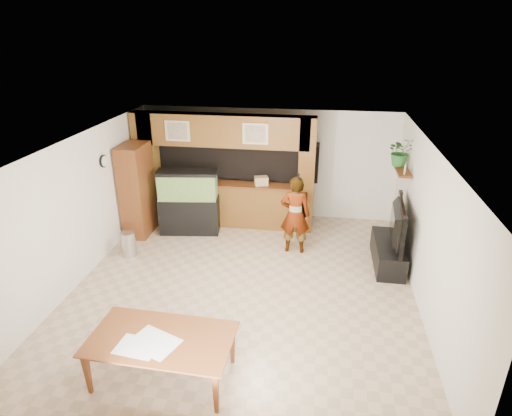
% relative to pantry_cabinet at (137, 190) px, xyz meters
% --- Properties ---
extents(floor, '(6.50, 6.50, 0.00)m').
position_rel_pantry_cabinet_xyz_m(floor, '(2.70, -1.74, -1.02)').
color(floor, tan).
rests_on(floor, ground).
extents(ceiling, '(6.50, 6.50, 0.00)m').
position_rel_pantry_cabinet_xyz_m(ceiling, '(2.70, -1.74, 1.58)').
color(ceiling, white).
rests_on(ceiling, wall_back).
extents(wall_back, '(6.00, 0.00, 6.00)m').
position_rel_pantry_cabinet_xyz_m(wall_back, '(2.70, 1.51, 0.28)').
color(wall_back, silver).
rests_on(wall_back, floor).
extents(wall_left, '(0.00, 6.50, 6.50)m').
position_rel_pantry_cabinet_xyz_m(wall_left, '(-0.30, -1.74, 0.28)').
color(wall_left, silver).
rests_on(wall_left, floor).
extents(wall_right, '(0.00, 6.50, 6.50)m').
position_rel_pantry_cabinet_xyz_m(wall_right, '(5.70, -1.74, 0.28)').
color(wall_right, silver).
rests_on(wall_right, floor).
extents(partition, '(4.20, 0.99, 2.60)m').
position_rel_pantry_cabinet_xyz_m(partition, '(1.75, 0.89, 0.29)').
color(partition, brown).
rests_on(partition, floor).
extents(wall_clock, '(0.05, 0.25, 0.25)m').
position_rel_pantry_cabinet_xyz_m(wall_clock, '(-0.27, -0.74, 0.88)').
color(wall_clock, black).
rests_on(wall_clock, wall_left).
extents(wall_shelf, '(0.25, 0.90, 0.04)m').
position_rel_pantry_cabinet_xyz_m(wall_shelf, '(5.55, 0.21, 0.68)').
color(wall_shelf, brown).
rests_on(wall_shelf, wall_right).
extents(pantry_cabinet, '(0.51, 0.83, 2.04)m').
position_rel_pantry_cabinet_xyz_m(pantry_cabinet, '(0.00, 0.00, 0.00)').
color(pantry_cabinet, brown).
rests_on(pantry_cabinet, floor).
extents(trash_can, '(0.29, 0.29, 0.53)m').
position_rel_pantry_cabinet_xyz_m(trash_can, '(0.19, -1.05, -0.76)').
color(trash_can, '#B2B2B7').
rests_on(trash_can, floor).
extents(aquarium, '(1.31, 0.49, 1.46)m').
position_rel_pantry_cabinet_xyz_m(aquarium, '(1.10, 0.21, -0.31)').
color(aquarium, black).
rests_on(aquarium, floor).
extents(tv_stand, '(0.52, 1.43, 0.48)m').
position_rel_pantry_cabinet_xyz_m(tv_stand, '(5.35, -0.58, -0.78)').
color(tv_stand, black).
rests_on(tv_stand, floor).
extents(television, '(0.31, 1.46, 0.84)m').
position_rel_pantry_cabinet_xyz_m(television, '(5.35, -0.58, -0.13)').
color(television, black).
rests_on(television, tv_stand).
extents(photo_frame, '(0.06, 0.15, 0.19)m').
position_rel_pantry_cabinet_xyz_m(photo_frame, '(5.55, -0.06, 0.80)').
color(photo_frame, tan).
rests_on(photo_frame, wall_shelf).
extents(potted_plant, '(0.63, 0.58, 0.59)m').
position_rel_pantry_cabinet_xyz_m(potted_plant, '(5.52, 0.43, 1.00)').
color(potted_plant, '#28642A').
rests_on(potted_plant, wall_shelf).
extents(person, '(0.61, 0.41, 1.65)m').
position_rel_pantry_cabinet_xyz_m(person, '(3.49, -0.34, -0.20)').
color(person, '#927D50').
rests_on(person, floor).
extents(microphone, '(0.04, 0.11, 0.17)m').
position_rel_pantry_cabinet_xyz_m(microphone, '(3.54, -0.50, 0.68)').
color(microphone, black).
rests_on(microphone, person).
extents(dining_table, '(1.89, 1.09, 0.65)m').
position_rel_pantry_cabinet_xyz_m(dining_table, '(2.03, -4.12, -0.69)').
color(dining_table, brown).
rests_on(dining_table, floor).
extents(newspaper_a, '(0.73, 0.63, 0.01)m').
position_rel_pantry_cabinet_xyz_m(newspaper_a, '(1.98, -4.18, -0.36)').
color(newspaper_a, silver).
rests_on(newspaper_a, dining_table).
extents(newspaper_b, '(0.56, 0.43, 0.01)m').
position_rel_pantry_cabinet_xyz_m(newspaper_b, '(1.80, -4.29, -0.36)').
color(newspaper_b, silver).
rests_on(newspaper_b, dining_table).
extents(counter_box, '(0.34, 0.28, 0.19)m').
position_rel_pantry_cabinet_xyz_m(counter_box, '(2.65, 0.71, 0.12)').
color(counter_box, tan).
rests_on(counter_box, partition).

